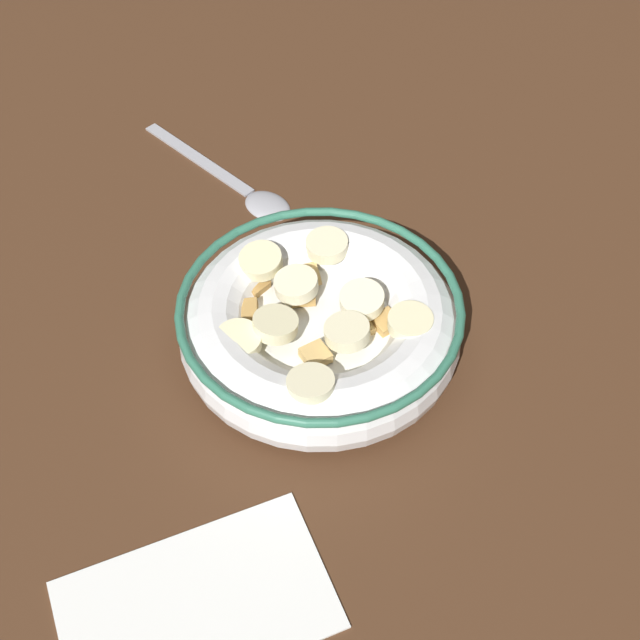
# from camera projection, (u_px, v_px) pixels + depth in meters

# --- Properties ---
(ground_plane) EXTENTS (1.10, 1.10, 0.02)m
(ground_plane) POSITION_uv_depth(u_px,v_px,m) (320.00, 358.00, 0.58)
(ground_plane) COLOR #472B19
(cereal_bowl) EXTENTS (0.18, 0.18, 0.05)m
(cereal_bowl) POSITION_uv_depth(u_px,v_px,m) (320.00, 324.00, 0.56)
(cereal_bowl) COLOR white
(cereal_bowl) RESTS_ON ground_plane
(spoon) EXTENTS (0.14, 0.12, 0.01)m
(spoon) POSITION_uv_depth(u_px,v_px,m) (244.00, 188.00, 0.68)
(spoon) COLOR #A5A5AD
(spoon) RESTS_ON ground_plane
(folded_napkin) EXTENTS (0.17, 0.14, 0.00)m
(folded_napkin) POSITION_uv_depth(u_px,v_px,m) (196.00, 604.00, 0.46)
(folded_napkin) COLOR white
(folded_napkin) RESTS_ON ground_plane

